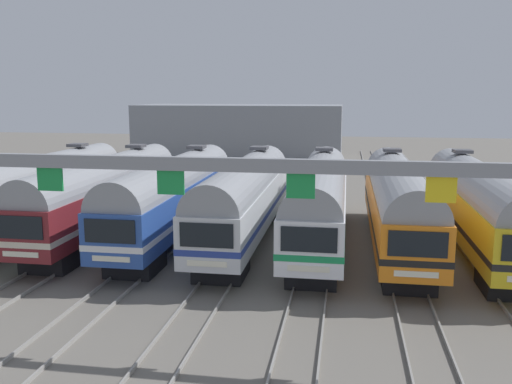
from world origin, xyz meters
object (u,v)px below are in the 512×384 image
at_px(commuter_train_green, 40,190).
at_px(commuter_train_yellow, 479,203).
at_px(commuter_train_maroon, 106,192).
at_px(commuter_train_blue, 174,194).
at_px(catenary_gantry, 171,188).
at_px(commuter_train_silver, 246,196).
at_px(commuter_train_white, 320,198).
at_px(commuter_train_orange, 398,201).

bearing_deg(commuter_train_green, commuter_train_yellow, 0.00).
relative_size(commuter_train_green, commuter_train_yellow, 1.00).
bearing_deg(commuter_train_maroon, commuter_train_blue, 0.00).
bearing_deg(catenary_gantry, commuter_train_yellow, 46.77).
relative_size(commuter_train_green, commuter_train_silver, 1.00).
bearing_deg(commuter_train_blue, commuter_train_white, 0.00).
height_order(commuter_train_yellow, catenary_gantry, catenary_gantry).
height_order(commuter_train_green, commuter_train_maroon, same).
distance_m(commuter_train_green, commuter_train_yellow, 25.38).
xyz_separation_m(commuter_train_blue, catenary_gantry, (4.23, -13.50, 2.76)).
xyz_separation_m(commuter_train_maroon, commuter_train_silver, (8.46, 0.00, 0.00)).
bearing_deg(commuter_train_maroon, commuter_train_green, 180.00).
relative_size(commuter_train_white, commuter_train_orange, 1.00).
distance_m(commuter_train_blue, commuter_train_white, 8.46).
bearing_deg(commuter_train_green, commuter_train_silver, 0.00).
height_order(commuter_train_blue, commuter_train_white, same).
distance_m(commuter_train_white, catenary_gantry, 14.41).
xyz_separation_m(commuter_train_green, catenary_gantry, (12.69, -13.50, 2.76)).
xyz_separation_m(commuter_train_white, commuter_train_orange, (4.23, 0.00, 0.00)).
height_order(commuter_train_orange, catenary_gantry, catenary_gantry).
xyz_separation_m(commuter_train_blue, commuter_train_silver, (4.23, 0.00, 0.00)).
distance_m(commuter_train_blue, commuter_train_yellow, 16.92).
relative_size(commuter_train_orange, commuter_train_yellow, 1.00).
height_order(commuter_train_maroon, commuter_train_orange, same).
distance_m(commuter_train_green, commuter_train_orange, 21.15).
bearing_deg(catenary_gantry, commuter_train_blue, 107.40).
distance_m(commuter_train_orange, catenary_gantry, 16.17).
height_order(commuter_train_green, commuter_train_silver, same).
distance_m(commuter_train_maroon, commuter_train_yellow, 21.15).
xyz_separation_m(commuter_train_orange, catenary_gantry, (-8.46, -13.50, 2.76)).
relative_size(commuter_train_maroon, catenary_gantry, 0.59).
height_order(commuter_train_silver, commuter_train_white, same).
relative_size(commuter_train_maroon, commuter_train_silver, 1.00).
bearing_deg(catenary_gantry, commuter_train_silver, 90.00).
bearing_deg(commuter_train_silver, commuter_train_yellow, 0.00).
bearing_deg(commuter_train_maroon, catenary_gantry, -57.93).
xyz_separation_m(commuter_train_maroon, commuter_train_blue, (4.23, 0.00, 0.00)).
height_order(commuter_train_silver, catenary_gantry, catenary_gantry).
height_order(commuter_train_orange, commuter_train_yellow, same).
bearing_deg(commuter_train_blue, commuter_train_maroon, 180.00).
xyz_separation_m(commuter_train_blue, commuter_train_white, (8.46, 0.00, 0.00)).
xyz_separation_m(commuter_train_white, commuter_train_yellow, (8.46, 0.00, 0.00)).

